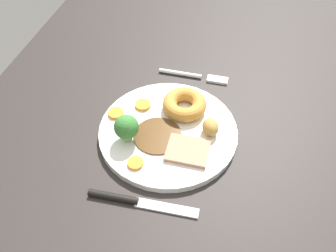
# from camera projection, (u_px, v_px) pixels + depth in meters

# --- Properties ---
(dining_table) EXTENTS (1.20, 0.84, 0.04)m
(dining_table) POSITION_uv_depth(u_px,v_px,m) (174.00, 150.00, 0.71)
(dining_table) COLOR #2B2623
(dining_table) RESTS_ON ground
(dinner_plate) EXTENTS (0.26, 0.26, 0.01)m
(dinner_plate) POSITION_uv_depth(u_px,v_px,m) (168.00, 132.00, 0.71)
(dinner_plate) COLOR white
(dinner_plate) RESTS_ON dining_table
(gravy_pool) EXTENTS (0.09, 0.09, 0.00)m
(gravy_pool) POSITION_uv_depth(u_px,v_px,m) (158.00, 135.00, 0.69)
(gravy_pool) COLOR #563819
(gravy_pool) RESTS_ON dinner_plate
(meat_slice_main) EXTENTS (0.06, 0.08, 0.01)m
(meat_slice_main) POSITION_uv_depth(u_px,v_px,m) (188.00, 151.00, 0.67)
(meat_slice_main) COLOR tan
(meat_slice_main) RESTS_ON dinner_plate
(yorkshire_pudding) EXTENTS (0.09, 0.09, 0.03)m
(yorkshire_pudding) POSITION_uv_depth(u_px,v_px,m) (184.00, 104.00, 0.73)
(yorkshire_pudding) COLOR #C68938
(yorkshire_pudding) RESTS_ON dinner_plate
(roast_potato_left) EXTENTS (0.05, 0.04, 0.03)m
(roast_potato_left) POSITION_uv_depth(u_px,v_px,m) (211.00, 127.00, 0.69)
(roast_potato_left) COLOR #BC8C42
(roast_potato_left) RESTS_ON dinner_plate
(carrot_coin_front) EXTENTS (0.03, 0.03, 0.01)m
(carrot_coin_front) POSITION_uv_depth(u_px,v_px,m) (143.00, 105.00, 0.74)
(carrot_coin_front) COLOR orange
(carrot_coin_front) RESTS_ON dinner_plate
(carrot_coin_back) EXTENTS (0.03, 0.03, 0.01)m
(carrot_coin_back) POSITION_uv_depth(u_px,v_px,m) (116.00, 113.00, 0.73)
(carrot_coin_back) COLOR orange
(carrot_coin_back) RESTS_ON dinner_plate
(carrot_coin_side) EXTENTS (0.03, 0.03, 0.01)m
(carrot_coin_side) POSITION_uv_depth(u_px,v_px,m) (135.00, 163.00, 0.65)
(carrot_coin_side) COLOR orange
(carrot_coin_side) RESTS_ON dinner_plate
(broccoli_floret) EXTENTS (0.04, 0.04, 0.05)m
(broccoli_floret) POSITION_uv_depth(u_px,v_px,m) (126.00, 127.00, 0.67)
(broccoli_floret) COLOR #8CB766
(broccoli_floret) RESTS_ON dinner_plate
(fork) EXTENTS (0.02, 0.15, 0.01)m
(fork) POSITION_uv_depth(u_px,v_px,m) (195.00, 76.00, 0.82)
(fork) COLOR silver
(fork) RESTS_ON dining_table
(knife) EXTENTS (0.03, 0.19, 0.01)m
(knife) POSITION_uv_depth(u_px,v_px,m) (133.00, 201.00, 0.61)
(knife) COLOR black
(knife) RESTS_ON dining_table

